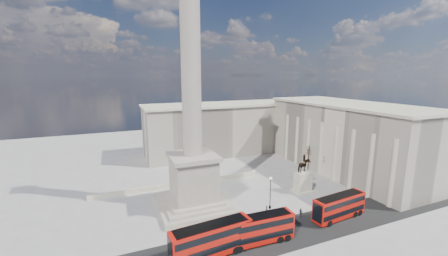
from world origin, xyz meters
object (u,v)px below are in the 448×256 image
red_bus_d (423,189)px  equestrian_statue (303,179)px  red_bus_b (259,229)px  pedestrian_standing (355,200)px  pedestrian_crossing (301,212)px  pedestrian_walking (267,209)px  red_bus_a (212,240)px  victorian_lamp (270,190)px  red_bus_c (339,206)px  nelsons_column (193,144)px

red_bus_d → equestrian_statue: equestrian_statue is taller
red_bus_b → equestrian_statue: (18.58, 12.95, 0.67)m
red_bus_b → pedestrian_standing: (24.89, 4.14, -1.53)m
pedestrian_crossing → pedestrian_walking: bearing=42.3°
red_bus_a → victorian_lamp: 18.13m
red_bus_c → red_bus_d: bearing=-8.9°
equestrian_statue → red_bus_a: bearing=-153.7°
red_bus_d → pedestrian_walking: red_bus_d is taller
red_bus_b → pedestrian_walking: (6.06, 7.67, -1.62)m
nelsons_column → pedestrian_walking: nelsons_column is taller
equestrian_statue → pedestrian_standing: (6.31, -8.81, -2.20)m
red_bus_d → pedestrian_crossing: bearing=170.8°
victorian_lamp → red_bus_b: bearing=-130.1°
red_bus_b → equestrian_statue: bearing=36.9°
equestrian_statue → pedestrian_crossing: equestrian_statue is taller
red_bus_d → pedestrian_standing: 14.74m
red_bus_b → victorian_lamp: (7.70, 9.12, 1.42)m
nelsons_column → pedestrian_standing: nelsons_column is taller
red_bus_c → red_bus_a: bearing=176.8°
red_bus_a → red_bus_b: bearing=-4.3°
pedestrian_standing → red_bus_b: bearing=-34.1°
red_bus_c → pedestrian_crossing: bearing=146.9°
red_bus_c → pedestrian_walking: bearing=143.7°
red_bus_b → red_bus_d: bearing=1.7°
red_bus_c → pedestrian_walking: (-11.27, 6.67, -1.55)m
red_bus_a → red_bus_b: red_bus_a is taller
red_bus_d → nelsons_column: bearing=160.2°
nelsons_column → equestrian_statue: (24.51, -2.69, -9.83)m
equestrian_statue → pedestrian_walking: size_ratio=5.52×
red_bus_a → victorian_lamp: bearing=25.6°
pedestrian_crossing → red_bus_d: bearing=-112.4°
victorian_lamp → equestrian_statue: 11.57m
pedestrian_walking → red_bus_b: bearing=-148.5°
victorian_lamp → equestrian_statue: size_ratio=0.74×
nelsons_column → pedestrian_standing: 35.03m
red_bus_b → victorian_lamp: victorian_lamp is taller
red_bus_b → red_bus_c: red_bus_b is taller
red_bus_d → pedestrian_crossing: 28.03m
nelsons_column → red_bus_d: size_ratio=4.21×
red_bus_c → equestrian_statue: size_ratio=1.28×
nelsons_column → victorian_lamp: bearing=-25.6°
nelsons_column → pedestrian_crossing: nelsons_column is taller
red_bus_a → red_bus_d: 46.73m
red_bus_c → pedestrian_standing: (7.56, 3.15, -1.46)m
red_bus_c → equestrian_statue: 12.05m
pedestrian_walking → red_bus_c: bearing=-50.8°
victorian_lamp → equestrian_statue: bearing=19.4°
victorian_lamp → equestrian_statue: (10.89, 3.83, -0.75)m
red_bus_c → nelsons_column: bearing=142.1°
red_bus_b → victorian_lamp: 12.02m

